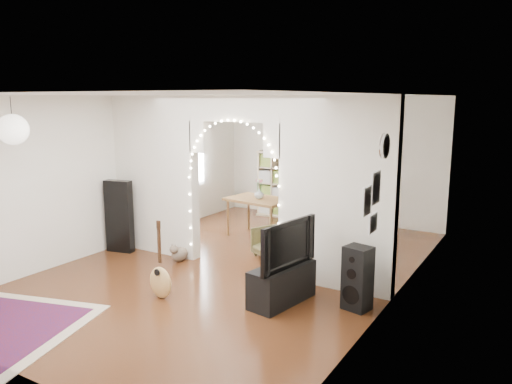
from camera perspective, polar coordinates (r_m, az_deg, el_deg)
The scene contains 24 objects.
floor at distance 8.07m, azimuth -2.21°, elevation -8.52°, with size 7.50×7.50×0.00m, color black.
ceiling at distance 7.62m, azimuth -2.36°, elevation 11.03°, with size 5.00×7.50×0.02m, color white.
wall_back at distance 11.03m, azimuth 8.43°, elevation 3.77°, with size 5.00×0.02×2.70m, color silver.
wall_front at distance 5.10m, azimuth -26.06°, elevation -5.22°, with size 5.00×0.02×2.70m, color silver.
wall_left at distance 9.32m, azimuth -15.28°, elevation 2.26°, with size 0.02×7.50×2.70m, color silver.
wall_right at distance 6.72m, azimuth 15.88°, elevation -0.90°, with size 0.02×7.50×2.70m, color silver.
divider_wall at distance 7.72m, azimuth -2.28°, elevation 1.52°, with size 5.00×0.20×2.70m.
fairy_lights at distance 7.59m, azimuth -2.83°, elevation 2.32°, with size 1.64×0.04×1.60m, color #FFEABF, non-canonical shape.
window at distance 10.60m, azimuth -8.19°, elevation 4.32°, with size 0.04×1.20×1.40m, color white.
wall_clock at distance 6.05m, azimuth 14.56°, elevation 5.11°, with size 0.31×0.31×0.03m, color white.
picture_frames at distance 5.76m, azimuth 13.16°, elevation -1.14°, with size 0.02×0.50×0.70m, color white, non-canonical shape.
paper_lantern at distance 7.27m, azimuth -26.03°, elevation 6.44°, with size 0.40×0.40×0.40m, color white.
ceiling_fan at distance 9.36m, azimuth 4.45°, elevation 9.10°, with size 1.10×1.10×0.30m, color gold, non-canonical shape.
guitar_case at distance 8.99m, azimuth -15.36°, elevation -2.70°, with size 0.48×0.16×1.26m, color black.
acoustic_guitar at distance 6.85m, azimuth -10.90°, elevation -8.74°, with size 0.38×0.17×0.91m.
tabby_cat at distance 8.37m, azimuth -8.80°, elevation -6.96°, with size 0.22×0.50×0.33m.
floor_speaker at distance 6.52m, azimuth 11.51°, elevation -9.64°, with size 0.38×0.35×0.83m.
media_console at distance 6.66m, azimuth 2.97°, elevation -10.48°, with size 0.40×1.00×0.50m, color black.
tv at distance 6.48m, azimuth 3.02°, elevation -5.85°, with size 1.07×0.14×0.62m, color black.
bookcase at distance 11.25m, azimuth 3.77°, elevation 0.87°, with size 1.44×0.37×1.48m, color #CBB493.
dining_table at distance 9.60m, azimuth 0.35°, elevation -1.17°, with size 1.29×0.95×0.76m.
flower_vase at distance 9.57m, azimuth 0.35°, elevation -0.18°, with size 0.18×0.18×0.19m, color silver.
dining_chair_left at distance 8.49m, azimuth 1.86°, elevation -5.77°, with size 0.53×0.55×0.50m, color brown.
dining_chair_right at distance 10.18m, azimuth 5.76°, elevation -3.07°, with size 0.52×0.53×0.49m, color brown.
Camera 1 is at (4.17, -6.38, 2.65)m, focal length 35.00 mm.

